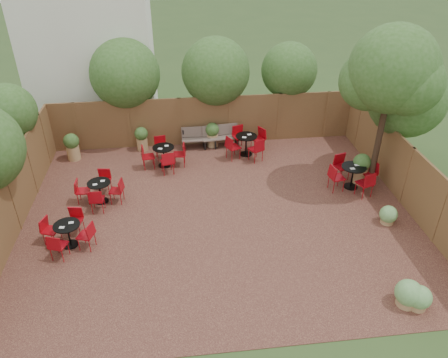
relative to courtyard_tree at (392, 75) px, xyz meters
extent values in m
plane|color=#354F23|center=(-5.39, -1.11, -3.94)|extent=(80.00, 80.00, 0.00)
cube|color=#391B17|center=(-5.39, -1.11, -3.93)|extent=(12.00, 10.00, 0.02)
cube|color=brown|center=(-5.39, 3.89, -2.94)|extent=(12.00, 0.08, 2.00)
cube|color=brown|center=(-11.39, -1.11, -2.94)|extent=(0.08, 10.00, 2.00)
cube|color=brown|center=(0.61, -1.11, -2.94)|extent=(0.08, 10.00, 2.00)
cube|color=silver|center=(-9.89, 6.89, 0.06)|extent=(5.00, 4.00, 8.00)
sphere|color=#2E541B|center=(-11.99, 1.89, -1.38)|extent=(1.85, 1.85, 1.85)
sphere|color=#2E541B|center=(-8.39, 4.59, -1.13)|extent=(2.69, 2.69, 2.69)
sphere|color=#2E541B|center=(-4.89, 4.49, -1.14)|extent=(2.68, 2.68, 2.68)
sphere|color=#2E541B|center=(-1.89, 4.69, -1.26)|extent=(2.25, 2.25, 2.25)
sphere|color=#2E541B|center=(1.21, 0.89, -1.15)|extent=(2.62, 2.62, 2.62)
cylinder|color=black|center=(0.01, 0.01, -1.77)|extent=(0.24, 0.24, 4.30)
sphere|color=#2E541B|center=(0.01, 0.01, 0.17)|extent=(2.69, 2.69, 2.69)
sphere|color=#2E541B|center=(-0.49, 0.41, -0.30)|extent=(1.88, 1.88, 1.88)
sphere|color=#2E541B|center=(0.41, -0.39, -0.13)|extent=(1.96, 1.96, 1.96)
cube|color=brown|center=(-5.67, 3.44, -3.52)|extent=(1.39, 0.44, 0.05)
cube|color=brown|center=(-5.67, 3.63, -3.27)|extent=(1.39, 0.13, 0.42)
cube|color=black|center=(-6.30, 3.44, -3.73)|extent=(0.06, 0.42, 0.37)
cube|color=black|center=(-5.05, 3.44, -3.73)|extent=(0.06, 0.42, 0.37)
cube|color=brown|center=(-4.83, 3.44, -3.50)|extent=(1.48, 0.58, 0.05)
cube|color=brown|center=(-4.83, 3.64, -3.24)|extent=(1.45, 0.26, 0.44)
cube|color=black|center=(-5.48, 3.44, -3.73)|extent=(0.10, 0.44, 0.39)
cube|color=black|center=(-4.17, 3.44, -3.73)|extent=(0.10, 0.44, 0.39)
cylinder|color=black|center=(-9.74, -2.07, -3.90)|extent=(0.43, 0.43, 0.03)
cylinder|color=black|center=(-9.74, -2.07, -3.56)|extent=(0.05, 0.05, 0.68)
cylinder|color=black|center=(-9.74, -2.07, -3.21)|extent=(0.74, 0.74, 0.03)
cube|color=white|center=(-9.62, -1.99, -3.19)|extent=(0.16, 0.13, 0.01)
cube|color=white|center=(-9.84, -2.19, -3.19)|extent=(0.16, 0.13, 0.01)
cylinder|color=black|center=(-0.70, -0.06, -3.90)|extent=(0.48, 0.48, 0.03)
cylinder|color=black|center=(-0.70, -0.06, -3.52)|extent=(0.05, 0.05, 0.76)
cylinder|color=black|center=(-0.70, -0.06, -3.13)|extent=(0.82, 0.82, 0.03)
cube|color=white|center=(-0.57, 0.03, -3.10)|extent=(0.17, 0.13, 0.02)
cube|color=white|center=(-0.81, -0.19, -3.10)|extent=(0.17, 0.13, 0.02)
cylinder|color=black|center=(-9.13, 0.06, -3.90)|extent=(0.43, 0.43, 0.03)
cylinder|color=black|center=(-9.13, 0.06, -3.56)|extent=(0.05, 0.05, 0.68)
cylinder|color=black|center=(-9.13, 0.06, -3.21)|extent=(0.74, 0.74, 0.03)
cube|color=white|center=(-9.01, 0.14, -3.18)|extent=(0.14, 0.10, 0.01)
cube|color=white|center=(-9.23, -0.06, -3.18)|extent=(0.14, 0.10, 0.01)
cylinder|color=black|center=(-3.91, 2.69, -3.90)|extent=(0.48, 0.48, 0.03)
cylinder|color=black|center=(-3.91, 2.69, -3.52)|extent=(0.05, 0.05, 0.76)
cylinder|color=black|center=(-3.91, 2.69, -3.13)|extent=(0.82, 0.82, 0.03)
cube|color=white|center=(-3.78, 2.78, -3.10)|extent=(0.18, 0.16, 0.02)
cube|color=white|center=(-4.02, 2.56, -3.10)|extent=(0.18, 0.16, 0.02)
cylinder|color=black|center=(-7.08, 2.19, -3.90)|extent=(0.46, 0.46, 0.03)
cylinder|color=black|center=(-7.08, 2.19, -3.53)|extent=(0.05, 0.05, 0.73)
cylinder|color=black|center=(-7.08, 2.19, -3.16)|extent=(0.79, 0.79, 0.03)
cube|color=white|center=(-6.95, 2.27, -3.13)|extent=(0.15, 0.11, 0.02)
cube|color=white|center=(-7.18, 2.06, -3.13)|extent=(0.15, 0.11, 0.02)
cylinder|color=#A78453|center=(-7.94, 3.59, -3.67)|extent=(0.44, 0.44, 0.50)
sphere|color=#2E541B|center=(-7.94, 3.59, -3.22)|extent=(0.52, 0.52, 0.52)
cylinder|color=#A78453|center=(-5.14, 3.59, -3.66)|extent=(0.45, 0.45, 0.52)
sphere|color=#2E541B|center=(-5.14, 3.59, -3.20)|extent=(0.54, 0.54, 0.54)
cylinder|color=#A78453|center=(-10.51, 3.11, -3.64)|extent=(0.48, 0.48, 0.55)
sphere|color=#2E541B|center=(-10.51, 3.11, -3.15)|extent=(0.58, 0.58, 0.58)
cylinder|color=#A78453|center=(-0.31, 0.20, -3.63)|extent=(0.50, 0.50, 0.58)
sphere|color=#2E541B|center=(-0.31, 0.20, -3.12)|extent=(0.60, 0.60, 0.60)
cylinder|color=#A78453|center=(-1.08, -5.40, -3.82)|extent=(0.42, 0.42, 0.19)
sphere|color=#60974E|center=(-1.08, -5.40, -3.58)|extent=(0.57, 0.57, 0.57)
cylinder|color=#A78453|center=(-1.30, -5.27, -3.81)|extent=(0.48, 0.48, 0.22)
sphere|color=#60974E|center=(-1.30, -5.27, -3.54)|extent=(0.65, 0.65, 0.65)
cylinder|color=#A78453|center=(-0.34, -2.14, -3.83)|extent=(0.39, 0.39, 0.18)
sphere|color=#60974E|center=(-0.34, -2.14, -3.61)|extent=(0.54, 0.54, 0.54)
camera|label=1|loc=(-6.52, -12.02, 4.16)|focal=34.69mm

